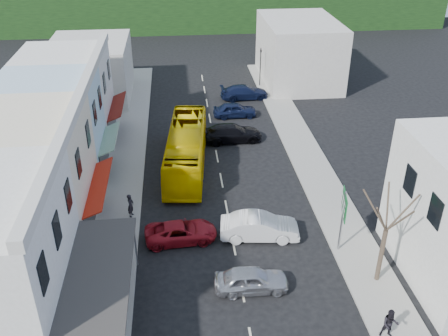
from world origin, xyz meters
TOP-DOWN VIEW (x-y plane):
  - ground at (0.00, 0.00)m, footprint 120.00×120.00m
  - sidewalk_left at (-7.50, 10.00)m, footprint 3.00×52.00m
  - sidewalk_right at (7.50, 10.00)m, footprint 3.00×52.00m
  - shopfront_row at (-12.49, 5.00)m, footprint 8.25×30.00m
  - distant_block_left at (-12.00, 27.00)m, footprint 8.00×10.00m
  - distant_block_right at (11.00, 30.00)m, footprint 8.00×12.00m
  - bus at (-2.56, 10.44)m, footprint 3.61×11.79m
  - car_silver at (0.51, -4.15)m, footprint 4.42×1.85m
  - car_white at (1.74, 0.55)m, footprint 4.56×2.25m
  - car_red at (-3.27, 0.78)m, footprint 4.73×2.24m
  - car_black_near at (1.59, 14.76)m, footprint 4.62×2.14m
  - car_navy_mid at (2.48, 20.12)m, footprint 4.44×1.90m
  - car_navy_far at (4.08, 24.87)m, footprint 4.64×2.22m
  - pedestrian_left at (-6.59, 3.63)m, footprint 0.54×0.68m
  - pedestrian_right at (6.78, -8.29)m, footprint 0.79×0.60m
  - direction_sign at (6.40, -1.28)m, footprint 0.98×2.02m
  - street_tree at (7.78, -4.16)m, footprint 3.19×3.19m
  - traffic_signal at (6.33, 28.45)m, footprint 1.12×1.22m

SIDE VIEW (x-z plane):
  - ground at x=0.00m, z-range 0.00..0.00m
  - sidewalk_left at x=-7.50m, z-range 0.00..0.15m
  - sidewalk_right at x=7.50m, z-range 0.00..0.15m
  - car_silver at x=0.51m, z-range 0.00..1.40m
  - car_white at x=1.74m, z-range 0.00..1.40m
  - car_red at x=-3.27m, z-range 0.00..1.40m
  - car_black_near at x=1.59m, z-range 0.00..1.40m
  - car_navy_mid at x=2.48m, z-range 0.00..1.40m
  - car_navy_far at x=4.08m, z-range 0.00..1.40m
  - pedestrian_left at x=-6.59m, z-range 0.15..1.85m
  - pedestrian_right at x=6.78m, z-range 0.15..1.85m
  - bus at x=-2.56m, z-range 0.00..3.10m
  - direction_sign at x=6.40m, z-range 0.00..4.29m
  - traffic_signal at x=6.33m, z-range 0.00..4.44m
  - distant_block_left at x=-12.00m, z-range 0.00..6.00m
  - distant_block_right at x=11.00m, z-range 0.00..7.00m
  - street_tree at x=7.78m, z-range 0.00..7.13m
  - shopfront_row at x=-12.49m, z-range 0.00..8.00m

